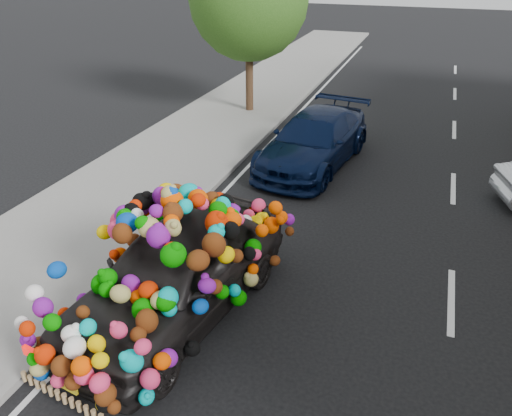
% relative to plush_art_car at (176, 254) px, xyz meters
% --- Properties ---
extents(ground, '(100.00, 100.00, 0.00)m').
position_rel_plush_art_car_xyz_m(ground, '(0.86, 1.90, -1.18)').
color(ground, black).
rests_on(ground, ground).
extents(sidewalk, '(4.00, 60.00, 0.12)m').
position_rel_plush_art_car_xyz_m(sidewalk, '(-3.44, 1.90, -1.12)').
color(sidewalk, gray).
rests_on(sidewalk, ground).
extents(kerb, '(0.15, 60.00, 0.13)m').
position_rel_plush_art_car_xyz_m(kerb, '(-1.49, 1.90, -1.12)').
color(kerb, gray).
rests_on(kerb, ground).
extents(lane_markings, '(6.00, 50.00, 0.01)m').
position_rel_plush_art_car_xyz_m(lane_markings, '(4.46, 1.90, -1.18)').
color(lane_markings, silver).
rests_on(lane_markings, ground).
extents(plush_art_car, '(3.09, 5.34, 2.30)m').
position_rel_plush_art_car_xyz_m(plush_art_car, '(0.00, 0.00, 0.00)').
color(plush_art_car, black).
rests_on(plush_art_car, ground).
extents(navy_sedan, '(2.74, 5.31, 1.47)m').
position_rel_plush_art_car_xyz_m(navy_sedan, '(0.58, 7.23, -0.45)').
color(navy_sedan, black).
rests_on(navy_sedan, ground).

